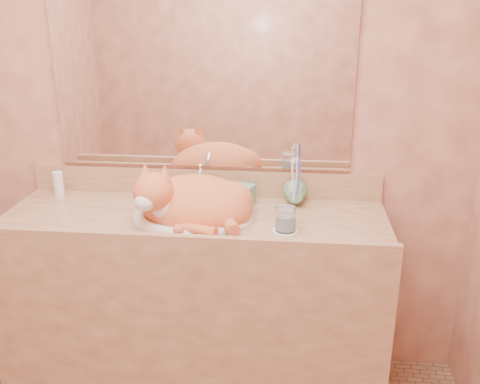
# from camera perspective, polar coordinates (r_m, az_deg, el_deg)

# --- Properties ---
(wall_back) EXTENTS (2.40, 0.02, 2.50)m
(wall_back) POSITION_cam_1_polar(r_m,az_deg,el_deg) (2.37, -4.01, 8.94)
(wall_back) COLOR #9C5B47
(wall_back) RESTS_ON ground
(vanity_counter) EXTENTS (1.60, 0.55, 0.85)m
(vanity_counter) POSITION_cam_1_polar(r_m,az_deg,el_deg) (2.42, -4.66, -11.93)
(vanity_counter) COLOR #8A5E3E
(vanity_counter) RESTS_ON floor
(mirror) EXTENTS (1.30, 0.02, 0.80)m
(mirror) POSITION_cam_1_polar(r_m,az_deg,el_deg) (2.34, -4.15, 12.25)
(mirror) COLOR white
(mirror) RESTS_ON wall_back
(sink_basin) EXTENTS (0.53, 0.45, 0.15)m
(sink_basin) POSITION_cam_1_polar(r_m,az_deg,el_deg) (2.18, -5.09, -0.92)
(sink_basin) COLOR white
(sink_basin) RESTS_ON vanity_counter
(faucet) EXTENTS (0.06, 0.12, 0.16)m
(faucet) POSITION_cam_1_polar(r_m,az_deg,el_deg) (2.35, -4.24, 0.75)
(faucet) COLOR silver
(faucet) RESTS_ON vanity_counter
(cat) EXTENTS (0.52, 0.45, 0.25)m
(cat) POSITION_cam_1_polar(r_m,az_deg,el_deg) (2.16, -5.25, -0.96)
(cat) COLOR #D05930
(cat) RESTS_ON sink_basin
(soap_dispenser) EXTENTS (0.11, 0.12, 0.20)m
(soap_dispenser) POSITION_cam_1_polar(r_m,az_deg,el_deg) (2.23, -0.69, 0.27)
(soap_dispenser) COLOR #65A383
(soap_dispenser) RESTS_ON vanity_counter
(toothbrush_cup) EXTENTS (0.10, 0.10, 0.09)m
(toothbrush_cup) POSITION_cam_1_polar(r_m,az_deg,el_deg) (2.29, 5.91, -0.66)
(toothbrush_cup) COLOR #65A383
(toothbrush_cup) RESTS_ON vanity_counter
(toothbrushes) EXTENTS (0.04, 0.04, 0.23)m
(toothbrushes) POSITION_cam_1_polar(r_m,az_deg,el_deg) (2.26, 5.99, 1.41)
(toothbrushes) COLOR white
(toothbrushes) RESTS_ON toothbrush_cup
(saucer) EXTENTS (0.10, 0.10, 0.01)m
(saucer) POSITION_cam_1_polar(r_m,az_deg,el_deg) (2.07, 4.85, -4.21)
(saucer) COLOR white
(saucer) RESTS_ON vanity_counter
(water_glass) EXTENTS (0.08, 0.08, 0.09)m
(water_glass) POSITION_cam_1_polar(r_m,az_deg,el_deg) (2.05, 4.89, -2.89)
(water_glass) COLOR white
(water_glass) RESTS_ON saucer
(lotion_bottle) EXTENTS (0.05, 0.05, 0.11)m
(lotion_bottle) POSITION_cam_1_polar(r_m,az_deg,el_deg) (2.57, -18.80, 0.84)
(lotion_bottle) COLOR white
(lotion_bottle) RESTS_ON vanity_counter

